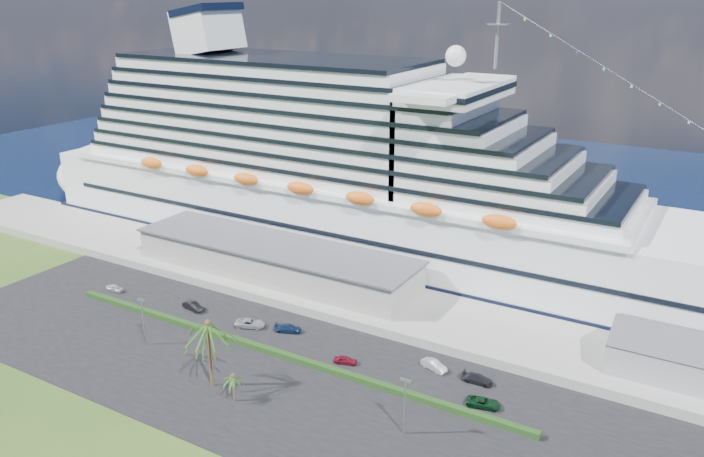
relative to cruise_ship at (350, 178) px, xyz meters
The scene contains 20 objects.
ground 69.56m from the cruise_ship, 71.40° to the right, with size 420.00×420.00×0.00m, color #2B4A18.
asphalt_lot 59.58m from the cruise_ship, 67.89° to the right, with size 140.00×38.00×0.12m, color black.
wharf 35.90m from the cruise_ship, 48.10° to the right, with size 240.00×20.00×1.80m, color gray.
water 71.40m from the cruise_ship, 71.93° to the left, with size 420.00×160.00×0.02m, color black.
cruise_ship is the anchor object (origin of this frame).
terminal_building 26.92m from the cruise_ship, 98.22° to the right, with size 61.00×15.00×6.30m.
port_shed 78.32m from the cruise_ship, 18.08° to the right, with size 24.00×12.31×7.37m.
hedge 52.41m from the cruise_ship, 74.26° to the right, with size 88.00×1.10×0.90m, color black.
lamp_post_left 57.50m from the cruise_ship, 96.59° to the right, with size 1.60×0.35×8.27m.
lamp_post_right 70.64m from the cruise_ship, 53.44° to the right, with size 1.60×0.35×8.27m.
palm_tall 61.56m from the cruise_ship, 79.12° to the right, with size 8.82×8.82×11.13m.
palm_short 65.13m from the cruise_ship, 74.52° to the right, with size 3.53×3.53×4.56m.
parked_car_0 54.27m from the cruise_ship, 122.11° to the right, with size 1.51×3.75×1.28m, color #B2B1B3.
parked_car_1 46.03m from the cruise_ship, 101.44° to the right, with size 1.61×4.62×1.52m, color black.
parked_car_2 45.53m from the cruise_ship, 83.68° to the right, with size 2.42×5.25×1.46m, color #A1A4AA.
parked_car_3 44.96m from the cruise_ship, 74.13° to the right, with size 1.92×4.72×1.37m, color #15274B.
parked_car_4 53.74m from the cruise_ship, 60.19° to the right, with size 1.48×3.67×1.25m, color maroon.
parked_car_5 56.94m from the cruise_ship, 45.58° to the right, with size 1.54×4.41×1.45m, color #A7ABAF.
parked_car_6 67.85m from the cruise_ship, 42.73° to the right, with size 2.23×4.83×1.34m, color black.
parked_car_7 62.14m from the cruise_ship, 40.80° to the right, with size 1.91×4.71×1.37m, color black.
Camera 1 is at (53.20, -62.10, 56.26)m, focal length 35.00 mm.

